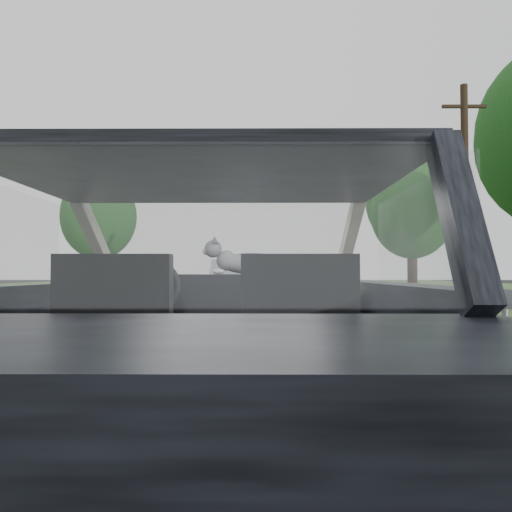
{
  "coord_description": "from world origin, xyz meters",
  "views": [
    {
      "loc": [
        0.23,
        -2.54,
        1.01
      ],
      "look_at": [
        0.21,
        0.56,
        1.11
      ],
      "focal_mm": 35.0,
      "sensor_mm": 36.0,
      "label": 1
    }
  ],
  "objects_px": {
    "highway_sign": "(347,270)",
    "utility_pole": "(465,194)",
    "subject_car": "(214,329)",
    "cat": "(251,262)",
    "other_car": "(231,277)"
  },
  "relations": [
    {
      "from": "highway_sign",
      "to": "cat",
      "type": "bearing_deg",
      "value": -100.38
    },
    {
      "from": "subject_car",
      "to": "utility_pole",
      "type": "distance_m",
      "value": 14.95
    },
    {
      "from": "highway_sign",
      "to": "utility_pole",
      "type": "height_order",
      "value": "utility_pole"
    },
    {
      "from": "cat",
      "to": "highway_sign",
      "type": "height_order",
      "value": "highway_sign"
    },
    {
      "from": "subject_car",
      "to": "highway_sign",
      "type": "bearing_deg",
      "value": 78.62
    },
    {
      "from": "other_car",
      "to": "utility_pole",
      "type": "xyz_separation_m",
      "value": [
        7.75,
        -7.15,
        2.67
      ]
    },
    {
      "from": "utility_pole",
      "to": "other_car",
      "type": "bearing_deg",
      "value": 137.34
    },
    {
      "from": "cat",
      "to": "highway_sign",
      "type": "relative_size",
      "value": 0.23
    },
    {
      "from": "subject_car",
      "to": "cat",
      "type": "bearing_deg",
      "value": 74.45
    },
    {
      "from": "subject_car",
      "to": "other_car",
      "type": "xyz_separation_m",
      "value": [
        -1.05,
        20.22,
        0.09
      ]
    },
    {
      "from": "other_car",
      "to": "utility_pole",
      "type": "bearing_deg",
      "value": -51.99
    },
    {
      "from": "highway_sign",
      "to": "subject_car",
      "type": "bearing_deg",
      "value": -100.48
    },
    {
      "from": "subject_car",
      "to": "utility_pole",
      "type": "bearing_deg",
      "value": 62.83
    },
    {
      "from": "cat",
      "to": "utility_pole",
      "type": "relative_size",
      "value": 0.08
    },
    {
      "from": "cat",
      "to": "other_car",
      "type": "bearing_deg",
      "value": 89.62
    }
  ]
}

